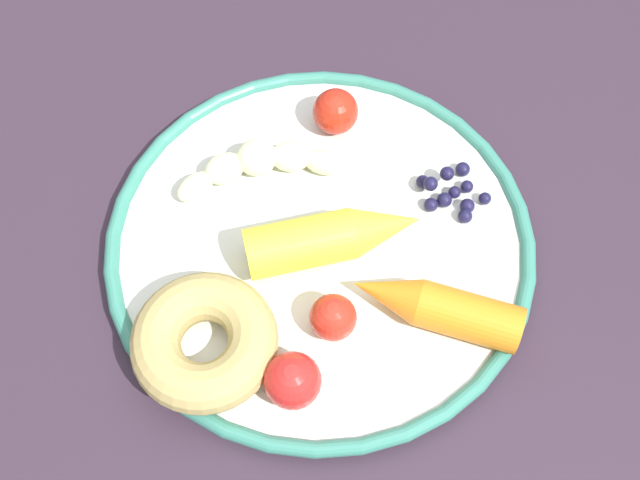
% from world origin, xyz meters
% --- Properties ---
extents(ground_plane, '(6.00, 6.00, 0.00)m').
position_xyz_m(ground_plane, '(0.00, 0.00, 0.00)').
color(ground_plane, '#584C4E').
extents(dining_table, '(0.93, 0.83, 0.75)m').
position_xyz_m(dining_table, '(0.00, 0.00, 0.65)').
color(dining_table, '#2F212E').
rests_on(dining_table, ground_plane).
extents(plate, '(0.33, 0.33, 0.02)m').
position_xyz_m(plate, '(0.04, -0.03, 0.76)').
color(plate, silver).
rests_on(plate, dining_table).
extents(banana, '(0.05, 0.14, 0.03)m').
position_xyz_m(banana, '(-0.03, -0.07, 0.78)').
color(banana, beige).
rests_on(banana, plate).
extents(carrot_orange, '(0.09, 0.12, 0.03)m').
position_xyz_m(carrot_orange, '(0.12, 0.04, 0.78)').
color(carrot_orange, orange).
rests_on(carrot_orange, plate).
extents(carrot_yellow, '(0.05, 0.14, 0.04)m').
position_xyz_m(carrot_yellow, '(0.05, -0.02, 0.78)').
color(carrot_yellow, yellow).
rests_on(carrot_yellow, plate).
extents(donut, '(0.15, 0.15, 0.04)m').
position_xyz_m(donut, '(0.12, -0.13, 0.78)').
color(donut, tan).
rests_on(donut, plate).
extents(blueberry_pile, '(0.05, 0.05, 0.02)m').
position_xyz_m(blueberry_pile, '(0.02, 0.08, 0.77)').
color(blueberry_pile, '#191638').
rests_on(blueberry_pile, plate).
extents(tomato_near, '(0.04, 0.04, 0.04)m').
position_xyz_m(tomato_near, '(0.15, -0.07, 0.78)').
color(tomato_near, red).
rests_on(tomato_near, plate).
extents(tomato_mid, '(0.04, 0.04, 0.04)m').
position_xyz_m(tomato_mid, '(-0.06, -0.00, 0.78)').
color(tomato_mid, red).
rests_on(tomato_mid, plate).
extents(tomato_far, '(0.03, 0.03, 0.03)m').
position_xyz_m(tomato_far, '(0.11, -0.03, 0.78)').
color(tomato_far, red).
rests_on(tomato_far, plate).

